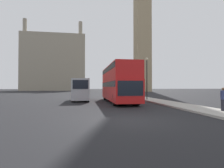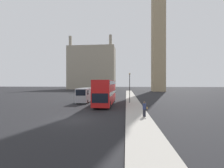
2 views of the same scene
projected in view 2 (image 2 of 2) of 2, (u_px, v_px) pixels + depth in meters
The scene contains 9 objects.
ground_plane at pixel (76, 120), 15.19m from camera, with size 300.00×300.00×0.00m, color black.
sidewalk_strip at pixel (139, 121), 14.59m from camera, with size 2.65×120.00×0.15m.
clock_tower at pixel (158, 10), 69.45m from camera, with size 6.08×6.25×74.31m.
building_block_distant at pixel (92, 68), 99.52m from camera, with size 30.04×14.86×33.62m.
red_double_decker_bus at pixel (106, 91), 26.21m from camera, with size 2.63×11.42×4.22m.
white_van at pixel (85, 95), 29.26m from camera, with size 2.09×6.03×2.80m.
pedestrian at pixel (144, 109), 16.08m from camera, with size 0.52×0.36×1.61m.
street_lamp at pixel (130, 83), 27.56m from camera, with size 0.36×0.36×5.55m.
parked_sedan at pixel (104, 91), 55.51m from camera, with size 1.84×4.55×1.60m.
Camera 2 is at (5.06, -14.77, 3.71)m, focal length 24.00 mm.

